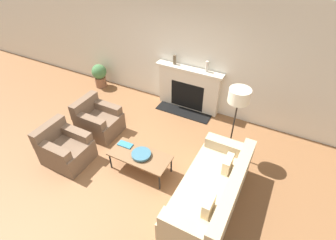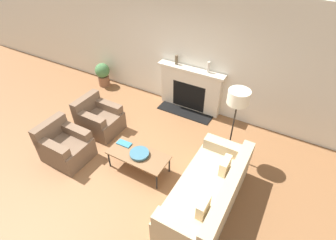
# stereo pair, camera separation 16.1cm
# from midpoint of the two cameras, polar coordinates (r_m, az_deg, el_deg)

# --- Properties ---
(ground_plane) EXTENTS (18.00, 18.00, 0.00)m
(ground_plane) POSITION_cam_midpoint_polar(r_m,az_deg,el_deg) (5.44, -9.85, -10.17)
(ground_plane) COLOR brown
(wall_back) EXTENTS (18.00, 0.06, 2.90)m
(wall_back) POSITION_cam_midpoint_polar(r_m,az_deg,el_deg) (6.42, 2.85, 14.66)
(wall_back) COLOR silver
(wall_back) RESTS_ON ground_plane
(fireplace) EXTENTS (1.71, 0.59, 1.14)m
(fireplace) POSITION_cam_midpoint_polar(r_m,az_deg,el_deg) (6.64, 3.80, 6.75)
(fireplace) COLOR beige
(fireplace) RESTS_ON ground_plane
(couch) EXTENTS (0.94, 2.08, 0.81)m
(couch) POSITION_cam_midpoint_polar(r_m,az_deg,el_deg) (4.65, 8.53, -15.21)
(couch) COLOR tan
(couch) RESTS_ON ground_plane
(armchair_near) EXTENTS (0.89, 0.75, 0.81)m
(armchair_near) POSITION_cam_midpoint_polar(r_m,az_deg,el_deg) (5.71, -22.29, -5.74)
(armchair_near) COLOR brown
(armchair_near) RESTS_ON ground_plane
(armchair_far) EXTENTS (0.89, 0.75, 0.81)m
(armchair_far) POSITION_cam_midpoint_polar(r_m,az_deg,el_deg) (6.20, -15.73, -0.11)
(armchair_far) COLOR brown
(armchair_far) RESTS_ON ground_plane
(coffee_table) EXTENTS (1.19, 0.55, 0.41)m
(coffee_table) POSITION_cam_midpoint_polar(r_m,az_deg,el_deg) (5.09, -7.02, -7.81)
(coffee_table) COLOR brown
(coffee_table) RESTS_ON ground_plane
(bowl) EXTENTS (0.37, 0.37, 0.07)m
(bowl) POSITION_cam_midpoint_polar(r_m,az_deg,el_deg) (5.02, -6.77, -7.42)
(bowl) COLOR #38667A
(bowl) RESTS_ON coffee_table
(book) EXTENTS (0.30, 0.16, 0.02)m
(book) POSITION_cam_midpoint_polar(r_m,az_deg,el_deg) (5.30, -10.16, -5.30)
(book) COLOR teal
(book) RESTS_ON coffee_table
(floor_lamp) EXTENTS (0.40, 0.40, 1.61)m
(floor_lamp) POSITION_cam_midpoint_polar(r_m,az_deg,el_deg) (4.89, 14.14, 3.96)
(floor_lamp) COLOR black
(floor_lamp) RESTS_ON ground_plane
(mantel_vase_left) EXTENTS (0.08, 0.08, 0.22)m
(mantel_vase_left) POSITION_cam_midpoint_polar(r_m,az_deg,el_deg) (6.48, 0.68, 13.00)
(mantel_vase_left) COLOR brown
(mantel_vase_left) RESTS_ON fireplace
(mantel_vase_center_left) EXTENTS (0.07, 0.07, 0.25)m
(mantel_vase_center_left) POSITION_cam_midpoint_polar(r_m,az_deg,el_deg) (6.17, 7.71, 11.47)
(mantel_vase_center_left) COLOR beige
(mantel_vase_center_left) RESTS_ON fireplace
(potted_plant) EXTENTS (0.41, 0.41, 0.69)m
(potted_plant) POSITION_cam_midpoint_polar(r_m,az_deg,el_deg) (7.91, -15.25, 9.52)
(potted_plant) COLOR brown
(potted_plant) RESTS_ON ground_plane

